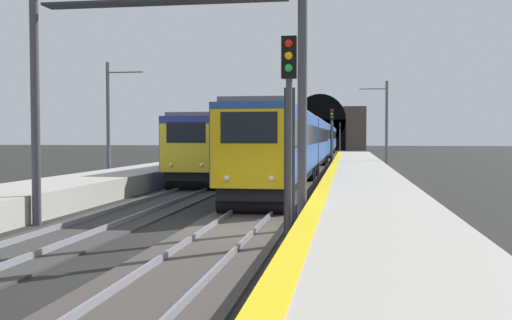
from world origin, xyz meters
name	(u,v)px	position (x,y,z in m)	size (l,w,h in m)	color
ground_plane	(232,232)	(0.00, 0.00, 0.00)	(320.00, 320.00, 0.00)	black
platform_right	(373,220)	(0.00, -4.05, 0.47)	(112.00, 3.70, 0.94)	#ADA89E
platform_right_edge_strip	(316,202)	(0.00, -2.45, 0.94)	(112.00, 0.50, 0.01)	yellow
track_main_line	(232,231)	(0.00, 0.00, 0.04)	(160.00, 3.01, 0.21)	#423D38
track_adjacent_line	(90,227)	(0.00, 4.43, 0.04)	(160.00, 3.04, 0.21)	#383533
train_main_approaching	(314,140)	(41.89, 0.00, 2.42)	(78.16, 2.85, 4.20)	#264C99
train_adjacent_platform	(268,141)	(40.43, 4.43, 2.30)	(58.21, 3.16, 4.03)	navy
railway_signal_near	(289,121)	(-2.14, -1.87, 3.21)	(0.39, 0.38, 5.31)	#38383D
railway_signal_mid	(332,132)	(37.59, -1.87, 3.24)	(0.39, 0.38, 5.36)	#4C4C54
railway_signal_far	(340,134)	(92.59, -1.87, 3.25)	(0.39, 0.38, 5.38)	#4C4C54
overhead_signal_gantry	(164,39)	(0.49, 2.21, 5.75)	(0.70, 8.71, 7.68)	#3F3F47
tunnel_portal	(320,128)	(102.49, 2.21, 4.39)	(2.59, 18.23, 11.21)	#51473D
catenary_mast_near	(386,125)	(30.26, -6.26, 3.66)	(0.22, 2.21, 7.11)	#595B60
catenary_mast_far	(109,121)	(16.43, 10.69, 3.71)	(0.22, 2.29, 7.18)	#595B60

